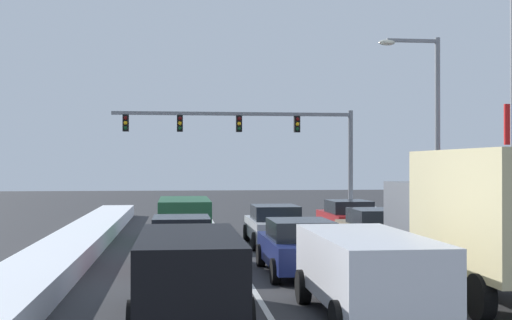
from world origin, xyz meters
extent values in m
plane|color=#333335|center=(0.00, 13.33, 0.00)|extent=(120.00, 120.00, 0.00)
cube|color=silver|center=(1.70, 16.66, 0.00)|extent=(0.14, 36.64, 0.01)
cube|color=silver|center=(-1.70, 16.66, 0.00)|extent=(0.14, 36.64, 0.01)
cube|color=white|center=(7.00, 16.66, 0.32)|extent=(1.25, 36.64, 0.63)
cube|color=white|center=(-7.00, 16.66, 0.31)|extent=(1.81, 36.64, 0.61)
cube|color=slate|center=(3.45, 11.41, 1.56)|extent=(2.35, 2.20, 2.00)
cube|color=#D1C18C|center=(3.45, 7.81, 2.06)|extent=(2.35, 5.00, 2.60)
cylinder|color=black|center=(2.32, 11.71, 0.46)|extent=(0.28, 0.92, 0.92)
cylinder|color=black|center=(4.57, 11.71, 0.46)|extent=(0.28, 0.92, 0.92)
cylinder|color=black|center=(2.32, 6.31, 0.46)|extent=(0.28, 0.92, 0.92)
cube|color=#937F60|center=(3.24, 16.61, 0.63)|extent=(1.82, 4.50, 0.70)
cube|color=black|center=(3.24, 16.46, 1.23)|extent=(1.64, 2.20, 0.55)
cube|color=red|center=(2.54, 14.41, 0.75)|extent=(0.24, 0.08, 0.14)
cube|color=red|center=(3.93, 14.41, 0.75)|extent=(0.24, 0.08, 0.14)
cylinder|color=black|center=(2.35, 18.16, 0.33)|extent=(0.22, 0.66, 0.66)
cylinder|color=black|center=(4.13, 18.16, 0.33)|extent=(0.22, 0.66, 0.66)
cylinder|color=black|center=(2.35, 15.06, 0.33)|extent=(0.22, 0.66, 0.66)
cylinder|color=black|center=(4.13, 15.06, 0.33)|extent=(0.22, 0.66, 0.66)
cube|color=maroon|center=(3.64, 22.17, 0.63)|extent=(1.82, 4.50, 0.70)
cube|color=black|center=(3.64, 22.02, 1.23)|extent=(1.64, 2.20, 0.55)
cube|color=red|center=(2.95, 19.97, 0.75)|extent=(0.24, 0.08, 0.14)
cube|color=red|center=(4.34, 19.97, 0.75)|extent=(0.24, 0.08, 0.14)
cylinder|color=black|center=(2.75, 23.72, 0.33)|extent=(0.22, 0.66, 0.66)
cylinder|color=black|center=(4.53, 23.72, 0.33)|extent=(0.22, 0.66, 0.66)
cylinder|color=black|center=(2.75, 20.62, 0.33)|extent=(0.22, 0.66, 0.66)
cylinder|color=black|center=(4.53, 20.62, 0.33)|extent=(0.22, 0.66, 0.66)
cube|color=silver|center=(0.15, 6.66, 1.04)|extent=(1.95, 4.90, 1.25)
cube|color=black|center=(0.15, 4.25, 1.32)|extent=(1.56, 0.06, 0.55)
cube|color=red|center=(-0.63, 4.26, 0.94)|extent=(0.20, 0.08, 0.28)
cube|color=red|center=(0.93, 4.26, 0.94)|extent=(0.20, 0.08, 0.28)
cylinder|color=black|center=(-0.80, 8.36, 0.37)|extent=(0.25, 0.74, 0.74)
cylinder|color=black|center=(1.11, 8.36, 0.37)|extent=(0.25, 0.74, 0.74)
cylinder|color=black|center=(1.11, 4.96, 0.37)|extent=(0.25, 0.74, 0.74)
cube|color=navy|center=(-0.17, 12.36, 0.63)|extent=(1.82, 4.50, 0.70)
cube|color=black|center=(-0.17, 12.21, 1.23)|extent=(1.64, 2.20, 0.55)
cube|color=red|center=(-0.87, 10.16, 0.75)|extent=(0.24, 0.08, 0.14)
cube|color=red|center=(0.52, 10.16, 0.75)|extent=(0.24, 0.08, 0.14)
cylinder|color=black|center=(-1.06, 13.91, 0.33)|extent=(0.22, 0.66, 0.66)
cylinder|color=black|center=(0.72, 13.91, 0.33)|extent=(0.22, 0.66, 0.66)
cylinder|color=black|center=(-1.06, 10.81, 0.33)|extent=(0.22, 0.66, 0.66)
cylinder|color=black|center=(0.72, 10.81, 0.33)|extent=(0.22, 0.66, 0.66)
cube|color=#B7BABF|center=(0.07, 19.08, 0.63)|extent=(1.82, 4.50, 0.70)
cube|color=black|center=(0.07, 18.93, 1.23)|extent=(1.64, 2.20, 0.55)
cube|color=red|center=(-0.62, 16.88, 0.75)|extent=(0.24, 0.08, 0.14)
cube|color=red|center=(0.76, 16.88, 0.75)|extent=(0.24, 0.08, 0.14)
cylinder|color=black|center=(-0.82, 20.63, 0.33)|extent=(0.22, 0.66, 0.66)
cylinder|color=black|center=(0.96, 20.63, 0.33)|extent=(0.22, 0.66, 0.66)
cylinder|color=black|center=(-0.82, 17.53, 0.33)|extent=(0.22, 0.66, 0.66)
cylinder|color=black|center=(0.96, 17.53, 0.33)|extent=(0.22, 0.66, 0.66)
cube|color=black|center=(-3.30, 7.07, 1.04)|extent=(1.95, 4.90, 1.25)
cube|color=black|center=(-3.30, 4.66, 1.32)|extent=(1.56, 0.06, 0.55)
cube|color=red|center=(-4.08, 4.67, 0.94)|extent=(0.20, 0.08, 0.28)
cube|color=red|center=(-2.52, 4.67, 0.94)|extent=(0.20, 0.08, 0.28)
cylinder|color=black|center=(-4.25, 8.77, 0.37)|extent=(0.25, 0.74, 0.74)
cylinder|color=black|center=(-2.34, 8.77, 0.37)|extent=(0.25, 0.74, 0.74)
cylinder|color=black|center=(-2.34, 5.37, 0.37)|extent=(0.25, 0.74, 0.74)
cube|color=maroon|center=(-3.42, 13.94, 0.63)|extent=(1.82, 4.50, 0.70)
cube|color=black|center=(-3.42, 13.79, 1.23)|extent=(1.64, 2.20, 0.55)
cube|color=red|center=(-4.11, 11.74, 0.75)|extent=(0.24, 0.08, 0.14)
cube|color=red|center=(-2.73, 11.74, 0.75)|extent=(0.24, 0.08, 0.14)
cylinder|color=black|center=(-4.31, 15.49, 0.33)|extent=(0.22, 0.66, 0.66)
cylinder|color=black|center=(-2.53, 15.49, 0.33)|extent=(0.22, 0.66, 0.66)
cylinder|color=black|center=(-4.31, 12.39, 0.33)|extent=(0.22, 0.66, 0.66)
cylinder|color=black|center=(-2.53, 12.39, 0.33)|extent=(0.22, 0.66, 0.66)
cube|color=#1E5633|center=(-3.26, 20.90, 1.04)|extent=(1.95, 4.90, 1.25)
cube|color=black|center=(-3.26, 18.49, 1.32)|extent=(1.56, 0.06, 0.55)
cube|color=red|center=(-4.04, 18.50, 0.94)|extent=(0.20, 0.08, 0.28)
cube|color=red|center=(-2.48, 18.50, 0.94)|extent=(0.20, 0.08, 0.28)
cylinder|color=black|center=(-4.22, 22.60, 0.37)|extent=(0.25, 0.74, 0.74)
cylinder|color=black|center=(-2.31, 22.60, 0.37)|extent=(0.25, 0.74, 0.74)
cylinder|color=black|center=(-4.22, 19.20, 0.37)|extent=(0.25, 0.74, 0.74)
cylinder|color=black|center=(-2.31, 19.20, 0.37)|extent=(0.25, 0.74, 0.74)
cylinder|color=slate|center=(6.60, 33.31, 3.10)|extent=(0.28, 0.28, 6.20)
cube|color=slate|center=(-0.33, 33.31, 5.95)|extent=(13.86, 0.20, 0.20)
cube|color=black|center=(3.40, 33.31, 5.38)|extent=(0.34, 0.34, 0.95)
sphere|color=#4C0A0A|center=(3.40, 33.13, 5.66)|extent=(0.22, 0.22, 0.22)
sphere|color=#F2AD14|center=(3.40, 33.13, 5.38)|extent=(0.22, 0.22, 0.22)
sphere|color=#0C3819|center=(3.40, 33.13, 5.09)|extent=(0.22, 0.22, 0.22)
cube|color=black|center=(0.00, 33.31, 5.38)|extent=(0.34, 0.34, 0.95)
sphere|color=#4C0A0A|center=(0.00, 33.13, 5.66)|extent=(0.22, 0.22, 0.22)
sphere|color=#F2AD14|center=(0.00, 33.13, 5.38)|extent=(0.22, 0.22, 0.22)
sphere|color=#0C3819|center=(0.00, 33.13, 5.09)|extent=(0.22, 0.22, 0.22)
cube|color=black|center=(-3.40, 33.31, 5.38)|extent=(0.34, 0.34, 0.95)
sphere|color=#4C0A0A|center=(-3.40, 33.13, 5.66)|extent=(0.22, 0.22, 0.22)
sphere|color=#F2AD14|center=(-3.40, 33.13, 5.38)|extent=(0.22, 0.22, 0.22)
sphere|color=#0C3819|center=(-3.40, 33.13, 5.09)|extent=(0.22, 0.22, 0.22)
cube|color=black|center=(-6.46, 33.31, 5.38)|extent=(0.34, 0.34, 0.95)
sphere|color=#4C0A0A|center=(-6.46, 33.13, 5.66)|extent=(0.22, 0.22, 0.22)
sphere|color=#F2AD14|center=(-6.46, 33.13, 5.38)|extent=(0.22, 0.22, 0.22)
sphere|color=#0C3819|center=(-6.46, 33.13, 5.09)|extent=(0.22, 0.22, 0.22)
cylinder|color=gray|center=(7.41, 21.65, 4.20)|extent=(0.22, 0.22, 8.40)
cube|color=gray|center=(6.31, 21.65, 8.25)|extent=(2.20, 0.14, 0.14)
ellipsoid|color=#EAE5C6|center=(5.21, 21.65, 8.15)|extent=(0.70, 0.36, 0.24)
camera|label=1|loc=(-3.53, -6.54, 3.05)|focal=48.60mm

